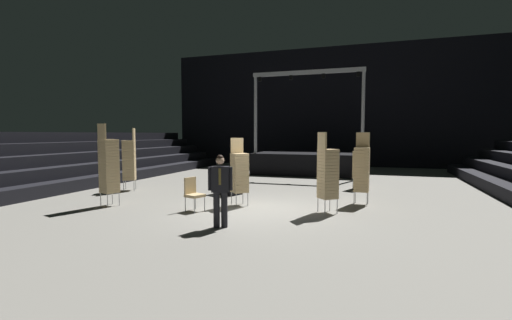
{
  "coord_description": "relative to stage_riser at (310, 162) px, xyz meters",
  "views": [
    {
      "loc": [
        3.33,
        -9.69,
        2.17
      ],
      "look_at": [
        -0.02,
        0.29,
        1.4
      ],
      "focal_mm": 25.01,
      "sensor_mm": 36.0,
      "label": 1
    }
  ],
  "objects": [
    {
      "name": "chair_stack_mid_centre",
      "position": [
        2.11,
        -9.12,
        0.45
      ],
      "size": [
        0.62,
        0.62,
        2.22
      ],
      "rotation": [
        0.0,
        0.0,
        5.38
      ],
      "color": "#B2B5BA",
      "rests_on": "ground_plane"
    },
    {
      "name": "chair_stack_front_left",
      "position": [
        -0.56,
        -8.93,
        0.36
      ],
      "size": [
        0.62,
        0.62,
        2.05
      ],
      "rotation": [
        0.0,
        0.0,
        3.91
      ],
      "color": "#B2B5BA",
      "rests_on": "ground_plane"
    },
    {
      "name": "chair_stack_rear_left",
      "position": [
        -5.62,
        -7.57,
        0.53
      ],
      "size": [
        0.6,
        0.6,
        2.39
      ],
      "rotation": [
        0.0,
        0.0,
        2.06
      ],
      "color": "#B2B5BA",
      "rests_on": "ground_plane"
    },
    {
      "name": "arena_end_wall",
      "position": [
        0.0,
        5.76,
        3.34
      ],
      "size": [
        22.0,
        0.3,
        8.0
      ],
      "primitive_type": "cube",
      "color": "black",
      "rests_on": "ground_plane"
    },
    {
      "name": "chair_stack_mid_right",
      "position": [
        2.95,
        -7.6,
        0.45
      ],
      "size": [
        0.46,
        0.46,
        2.22
      ],
      "rotation": [
        0.0,
        0.0,
        3.1
      ],
      "color": "#B2B5BA",
      "rests_on": "ground_plane"
    },
    {
      "name": "equipment_road_case",
      "position": [
        -1.7,
        -7.17,
        -0.3
      ],
      "size": [
        1.07,
        0.92,
        0.73
      ],
      "primitive_type": "cube",
      "rotation": [
        0.0,
        0.0,
        -0.43
      ],
      "color": "black",
      "rests_on": "ground_plane"
    },
    {
      "name": "man_with_tie",
      "position": [
        -0.05,
        -11.46,
        0.29
      ],
      "size": [
        0.57,
        0.35,
        1.7
      ],
      "rotation": [
        0.0,
        0.0,
        3.49
      ],
      "color": "black",
      "rests_on": "ground_plane"
    },
    {
      "name": "stage_riser",
      "position": [
        0.0,
        0.0,
        0.0
      ],
      "size": [
        5.94,
        2.57,
        5.34
      ],
      "color": "black",
      "rests_on": "ground_plane"
    },
    {
      "name": "loose_chair_near_man",
      "position": [
        -1.52,
        -10.06,
        -0.13
      ],
      "size": [
        0.57,
        0.57,
        0.95
      ],
      "rotation": [
        0.0,
        0.0,
        4.36
      ],
      "color": "#B2B5BA",
      "rests_on": "ground_plane"
    },
    {
      "name": "ground_plane",
      "position": [
        0.0,
        -9.24,
        -0.71
      ],
      "size": [
        22.0,
        30.0,
        0.1
      ],
      "primitive_type": "cube",
      "color": "gray"
    },
    {
      "name": "chair_stack_mid_left",
      "position": [
        -4.25,
        -10.25,
        0.57
      ],
      "size": [
        0.56,
        0.56,
        2.48
      ],
      "rotation": [
        0.0,
        0.0,
        5.95
      ],
      "color": "#B2B5BA",
      "rests_on": "ground_plane"
    },
    {
      "name": "bleacher_bank_left",
      "position": [
        -9.12,
        -8.24,
        0.46
      ],
      "size": [
        3.75,
        24.0,
        2.25
      ],
      "rotation": [
        0.0,
        0.0,
        1.57
      ],
      "color": "black",
      "rests_on": "ground_plane"
    },
    {
      "name": "chair_stack_front_right",
      "position": [
        2.77,
        -4.26,
        0.32
      ],
      "size": [
        0.59,
        0.59,
        1.96
      ],
      "rotation": [
        0.0,
        0.0,
        2.69
      ],
      "color": "#B2B5BA",
      "rests_on": "ground_plane"
    }
  ]
}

